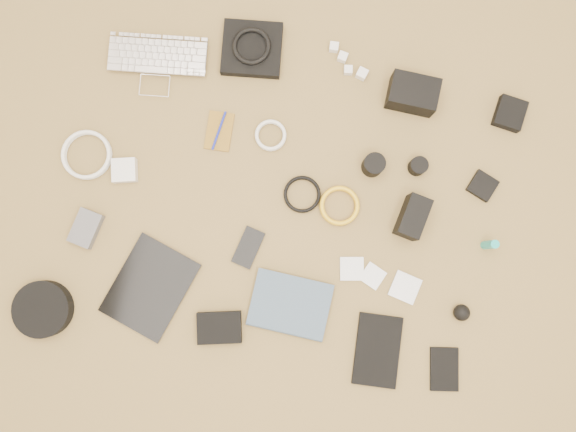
% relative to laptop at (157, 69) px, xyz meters
% --- Properties ---
extents(room_shell, '(4.04, 4.04, 2.58)m').
position_rel_laptop_xyz_m(room_shell, '(0.46, -0.35, 1.24)').
color(room_shell, olive).
rests_on(room_shell, ground).
extents(laptop, '(0.33, 0.25, 0.02)m').
position_rel_laptop_xyz_m(laptop, '(0.00, 0.00, 0.00)').
color(laptop, silver).
rests_on(laptop, ground).
extents(headphone_pouch, '(0.20, 0.20, 0.03)m').
position_rel_laptop_xyz_m(headphone_pouch, '(0.28, 0.12, 0.00)').
color(headphone_pouch, black).
rests_on(headphone_pouch, ground).
extents(headphones, '(0.14, 0.14, 0.02)m').
position_rel_laptop_xyz_m(headphones, '(0.28, 0.12, 0.03)').
color(headphones, black).
rests_on(headphones, headphone_pouch).
extents(charger_a, '(0.03, 0.03, 0.03)m').
position_rel_laptop_xyz_m(charger_a, '(0.57, 0.15, 0.00)').
color(charger_a, silver).
rests_on(charger_a, ground).
extents(charger_b, '(0.03, 0.03, 0.03)m').
position_rel_laptop_xyz_m(charger_b, '(0.54, 0.17, 0.00)').
color(charger_b, silver).
rests_on(charger_b, ground).
extents(charger_c, '(0.04, 0.04, 0.03)m').
position_rel_laptop_xyz_m(charger_c, '(0.64, 0.11, 0.00)').
color(charger_c, silver).
rests_on(charger_c, ground).
extents(charger_d, '(0.03, 0.03, 0.02)m').
position_rel_laptop_xyz_m(charger_d, '(0.59, 0.11, -0.00)').
color(charger_d, silver).
rests_on(charger_d, ground).
extents(dslr_camera, '(0.15, 0.11, 0.09)m').
position_rel_laptop_xyz_m(dslr_camera, '(0.80, 0.06, 0.03)').
color(dslr_camera, black).
rests_on(dslr_camera, ground).
extents(lens_pouch, '(0.10, 0.11, 0.03)m').
position_rel_laptop_xyz_m(lens_pouch, '(1.11, 0.07, 0.00)').
color(lens_pouch, black).
rests_on(lens_pouch, ground).
extents(notebook_olive, '(0.08, 0.13, 0.01)m').
position_rel_laptop_xyz_m(notebook_olive, '(0.23, -0.16, -0.01)').
color(notebook_olive, brown).
rests_on(notebook_olive, ground).
extents(pen_blue, '(0.02, 0.13, 0.01)m').
position_rel_laptop_xyz_m(pen_blue, '(0.23, -0.16, -0.00)').
color(pen_blue, '#131D9D').
rests_on(pen_blue, notebook_olive).
extents(cable_white_a, '(0.10, 0.10, 0.01)m').
position_rel_laptop_xyz_m(cable_white_a, '(0.39, -0.14, -0.01)').
color(cable_white_a, silver).
rests_on(cable_white_a, ground).
extents(lens_a, '(0.08, 0.08, 0.07)m').
position_rel_laptop_xyz_m(lens_a, '(0.72, -0.18, 0.02)').
color(lens_a, black).
rests_on(lens_a, ground).
extents(lens_b, '(0.06, 0.06, 0.05)m').
position_rel_laptop_xyz_m(lens_b, '(0.86, -0.15, 0.01)').
color(lens_b, black).
rests_on(lens_b, ground).
extents(card_reader, '(0.10, 0.10, 0.02)m').
position_rel_laptop_xyz_m(card_reader, '(1.07, -0.17, -0.00)').
color(card_reader, black).
rests_on(card_reader, ground).
extents(power_brick, '(0.09, 0.09, 0.03)m').
position_rel_laptop_xyz_m(power_brick, '(-0.03, -0.34, 0.00)').
color(power_brick, silver).
rests_on(power_brick, ground).
extents(cable_white_b, '(0.21, 0.21, 0.01)m').
position_rel_laptop_xyz_m(cable_white_b, '(-0.16, -0.31, -0.01)').
color(cable_white_b, silver).
rests_on(cable_white_b, ground).
extents(cable_black, '(0.14, 0.14, 0.01)m').
position_rel_laptop_xyz_m(cable_black, '(0.52, -0.31, -0.01)').
color(cable_black, black).
rests_on(cable_black, ground).
extents(cable_yellow, '(0.16, 0.16, 0.01)m').
position_rel_laptop_xyz_m(cable_yellow, '(0.64, -0.32, -0.01)').
color(cable_yellow, gold).
rests_on(cable_yellow, ground).
extents(flash, '(0.09, 0.14, 0.09)m').
position_rel_laptop_xyz_m(flash, '(0.86, -0.32, 0.04)').
color(flash, black).
rests_on(flash, ground).
extents(lens_cleaner, '(0.03, 0.03, 0.09)m').
position_rel_laptop_xyz_m(lens_cleaner, '(1.11, -0.35, 0.03)').
color(lens_cleaner, teal).
rests_on(lens_cleaner, ground).
extents(battery_charger, '(0.09, 0.12, 0.03)m').
position_rel_laptop_xyz_m(battery_charger, '(-0.11, -0.53, 0.00)').
color(battery_charger, '#515156').
rests_on(battery_charger, ground).
extents(tablet, '(0.28, 0.32, 0.01)m').
position_rel_laptop_xyz_m(tablet, '(0.12, -0.67, -0.01)').
color(tablet, black).
rests_on(tablet, ground).
extents(phone, '(0.09, 0.13, 0.01)m').
position_rel_laptop_xyz_m(phone, '(0.39, -0.50, -0.01)').
color(phone, black).
rests_on(phone, ground).
extents(filter_case_left, '(0.08, 0.08, 0.01)m').
position_rel_laptop_xyz_m(filter_case_left, '(0.72, -0.50, -0.01)').
color(filter_case_left, silver).
rests_on(filter_case_left, ground).
extents(filter_case_mid, '(0.08, 0.08, 0.01)m').
position_rel_laptop_xyz_m(filter_case_mid, '(0.78, -0.51, -0.01)').
color(filter_case_mid, silver).
rests_on(filter_case_mid, ground).
extents(filter_case_right, '(0.10, 0.10, 0.01)m').
position_rel_laptop_xyz_m(filter_case_right, '(0.89, -0.53, -0.01)').
color(filter_case_right, silver).
rests_on(filter_case_right, ground).
extents(air_blower, '(0.05, 0.05, 0.05)m').
position_rel_laptop_xyz_m(air_blower, '(1.06, -0.57, 0.01)').
color(air_blower, black).
rests_on(air_blower, ground).
extents(headphone_case, '(0.18, 0.18, 0.05)m').
position_rel_laptop_xyz_m(headphone_case, '(-0.18, -0.80, 0.01)').
color(headphone_case, black).
rests_on(headphone_case, ground).
extents(drive_case, '(0.15, 0.12, 0.03)m').
position_rel_laptop_xyz_m(drive_case, '(0.35, -0.75, 0.00)').
color(drive_case, black).
rests_on(drive_case, ground).
extents(paperback, '(0.24, 0.19, 0.02)m').
position_rel_laptop_xyz_m(paperback, '(0.55, -0.73, -0.00)').
color(paperback, '#3C5066').
rests_on(paperback, ground).
extents(notebook_black_a, '(0.14, 0.22, 0.02)m').
position_rel_laptop_xyz_m(notebook_black_a, '(0.84, -0.73, -0.00)').
color(notebook_black_a, black).
rests_on(notebook_black_a, ground).
extents(notebook_black_b, '(0.10, 0.14, 0.01)m').
position_rel_laptop_xyz_m(notebook_black_b, '(1.04, -0.75, -0.01)').
color(notebook_black_b, black).
rests_on(notebook_black_b, ground).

